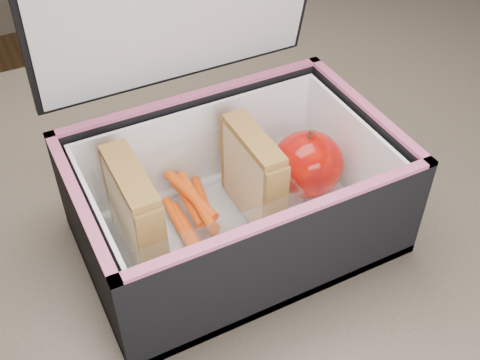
% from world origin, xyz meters
% --- Properties ---
extents(kitchen_table, '(1.20, 0.80, 0.75)m').
position_xyz_m(kitchen_table, '(0.00, 0.00, 0.66)').
color(kitchen_table, brown).
rests_on(kitchen_table, ground).
extents(lunch_bag, '(0.30, 0.24, 0.30)m').
position_xyz_m(lunch_bag, '(-0.02, -0.02, 0.81)').
color(lunch_bag, black).
rests_on(lunch_bag, kitchen_table).
extents(plastic_tub, '(0.16, 0.12, 0.07)m').
position_xyz_m(plastic_tub, '(-0.06, -0.01, 0.80)').
color(plastic_tub, white).
rests_on(plastic_tub, lunch_bag).
extents(sandwich_left, '(0.03, 0.09, 0.10)m').
position_xyz_m(sandwich_left, '(-0.12, -0.01, 0.82)').
color(sandwich_left, tan).
rests_on(sandwich_left, plastic_tub).
extents(sandwich_right, '(0.02, 0.09, 0.10)m').
position_xyz_m(sandwich_right, '(0.00, -0.01, 0.81)').
color(sandwich_right, tan).
rests_on(sandwich_right, plastic_tub).
extents(carrot_sticks, '(0.05, 0.11, 0.03)m').
position_xyz_m(carrot_sticks, '(-0.06, 0.00, 0.78)').
color(carrot_sticks, '#E04E12').
rests_on(carrot_sticks, plastic_tub).
extents(paper_napkin, '(0.08, 0.08, 0.01)m').
position_xyz_m(paper_napkin, '(0.07, -0.02, 0.77)').
color(paper_napkin, white).
rests_on(paper_napkin, lunch_bag).
extents(red_apple, '(0.09, 0.09, 0.08)m').
position_xyz_m(red_apple, '(0.07, -0.02, 0.81)').
color(red_apple, '#7C000B').
rests_on(red_apple, paper_napkin).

